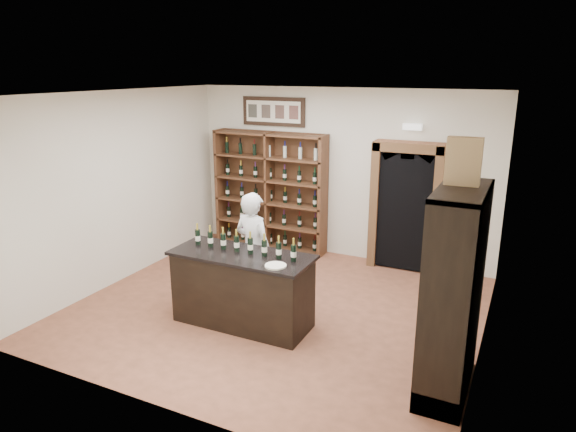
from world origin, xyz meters
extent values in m
plane|color=#92533A|center=(0.00, 0.00, 0.00)|extent=(5.50, 5.50, 0.00)
plane|color=white|center=(0.00, 0.00, 3.00)|extent=(5.50, 5.50, 0.00)
cube|color=silver|center=(0.00, 2.50, 1.50)|extent=(5.50, 0.04, 3.00)
cube|color=silver|center=(-2.75, 0.00, 1.50)|extent=(0.04, 5.00, 3.00)
cube|color=silver|center=(2.75, 0.00, 1.50)|extent=(0.04, 5.00, 3.00)
cube|color=#5A311E|center=(-1.30, 2.47, 1.10)|extent=(2.20, 0.02, 2.20)
cube|color=#5A311E|center=(-2.37, 2.29, 1.10)|extent=(0.06, 0.38, 2.20)
cube|color=#5A311E|center=(-0.23, 2.29, 1.10)|extent=(0.06, 0.38, 2.20)
cube|color=#5A311E|center=(-1.30, 2.29, 1.10)|extent=(0.04, 0.38, 2.20)
cube|color=#5A311E|center=(-1.30, 2.29, 0.04)|extent=(2.18, 0.38, 0.04)
cube|color=#5A311E|center=(-1.30, 2.29, 0.46)|extent=(2.18, 0.38, 0.04)
cube|color=#5A311E|center=(-1.30, 2.29, 0.89)|extent=(2.18, 0.38, 0.03)
cube|color=#5A311E|center=(-1.30, 2.29, 1.31)|extent=(2.18, 0.38, 0.04)
cube|color=#5A311E|center=(-1.30, 2.29, 1.74)|extent=(2.18, 0.38, 0.04)
cube|color=#5A311E|center=(-1.30, 2.29, 2.16)|extent=(2.18, 0.38, 0.04)
cube|color=black|center=(-1.30, 2.47, 2.55)|extent=(1.25, 0.04, 0.52)
cube|color=black|center=(1.25, 2.34, 1.06)|extent=(0.97, 0.29, 2.05)
cube|color=#AA7142|center=(0.74, 2.32, 1.07)|extent=(0.14, 0.35, 2.15)
cube|color=#AA7142|center=(1.76, 2.32, 1.07)|extent=(0.14, 0.35, 2.15)
cube|color=#AA7142|center=(1.25, 2.32, 2.09)|extent=(1.15, 0.35, 0.16)
cube|color=white|center=(1.25, 2.42, 2.40)|extent=(0.30, 0.10, 0.10)
cube|color=black|center=(-0.20, -0.60, 0.47)|extent=(1.80, 0.70, 0.94)
cube|color=black|center=(-0.20, -0.60, 0.98)|extent=(1.88, 0.78, 0.04)
cylinder|color=black|center=(-0.92, -0.55, 1.10)|extent=(0.07, 0.07, 0.21)
cylinder|color=silver|center=(-0.92, -0.55, 1.09)|extent=(0.07, 0.07, 0.07)
cylinder|color=gold|center=(-0.92, -0.55, 1.25)|extent=(0.03, 0.03, 0.09)
cylinder|color=black|center=(-0.71, -0.55, 1.10)|extent=(0.07, 0.07, 0.21)
cylinder|color=silver|center=(-0.71, -0.55, 1.09)|extent=(0.07, 0.07, 0.07)
cylinder|color=gold|center=(-0.71, -0.55, 1.25)|extent=(0.03, 0.03, 0.09)
cylinder|color=black|center=(-0.51, -0.55, 1.10)|extent=(0.07, 0.07, 0.21)
cylinder|color=silver|center=(-0.51, -0.55, 1.09)|extent=(0.07, 0.07, 0.07)
cylinder|color=gold|center=(-0.51, -0.55, 1.25)|extent=(0.03, 0.03, 0.09)
cylinder|color=black|center=(-0.30, -0.55, 1.10)|extent=(0.07, 0.07, 0.21)
cylinder|color=silver|center=(-0.30, -0.55, 1.09)|extent=(0.07, 0.07, 0.07)
cylinder|color=gold|center=(-0.30, -0.55, 1.25)|extent=(0.03, 0.03, 0.09)
cylinder|color=black|center=(-0.10, -0.55, 1.10)|extent=(0.07, 0.07, 0.21)
cylinder|color=silver|center=(-0.10, -0.55, 1.09)|extent=(0.07, 0.07, 0.07)
cylinder|color=gold|center=(-0.10, -0.55, 1.25)|extent=(0.03, 0.03, 0.09)
cylinder|color=black|center=(0.11, -0.55, 1.10)|extent=(0.07, 0.07, 0.21)
cylinder|color=silver|center=(0.11, -0.55, 1.09)|extent=(0.07, 0.07, 0.07)
cylinder|color=gold|center=(0.11, -0.55, 1.25)|extent=(0.03, 0.03, 0.09)
cylinder|color=black|center=(0.31, -0.55, 1.10)|extent=(0.07, 0.07, 0.21)
cylinder|color=silver|center=(0.31, -0.55, 1.09)|extent=(0.07, 0.07, 0.07)
cylinder|color=gold|center=(0.31, -0.55, 1.25)|extent=(0.03, 0.03, 0.09)
cylinder|color=black|center=(0.52, -0.55, 1.10)|extent=(0.07, 0.07, 0.21)
cylinder|color=silver|center=(0.52, -0.55, 1.09)|extent=(0.07, 0.07, 0.07)
cylinder|color=gold|center=(0.52, -0.55, 1.25)|extent=(0.03, 0.03, 0.09)
cube|color=black|center=(2.72, -0.90, 1.10)|extent=(0.02, 1.20, 2.20)
cube|color=black|center=(2.49, -1.48, 1.10)|extent=(0.48, 0.04, 2.20)
cube|color=black|center=(2.49, -0.32, 1.10)|extent=(0.48, 0.04, 2.20)
cube|color=black|center=(2.49, -0.90, 2.18)|extent=(0.48, 1.20, 0.04)
cube|color=black|center=(2.49, -0.90, 0.12)|extent=(0.48, 1.20, 0.24)
cube|color=black|center=(2.49, -0.90, 0.35)|extent=(0.48, 1.16, 0.03)
cube|color=black|center=(2.49, -0.90, 0.90)|extent=(0.48, 1.16, 0.03)
cube|color=black|center=(2.49, -0.90, 1.45)|extent=(0.48, 1.16, 0.03)
imported|color=silver|center=(-0.37, 0.00, 0.83)|extent=(0.67, 0.50, 1.67)
cylinder|color=silver|center=(0.40, -0.81, 1.01)|extent=(0.26, 0.26, 0.02)
cube|color=tan|center=(2.45, -0.75, 2.44)|extent=(0.34, 0.15, 0.47)
camera|label=1|loc=(3.05, -5.97, 3.32)|focal=32.00mm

